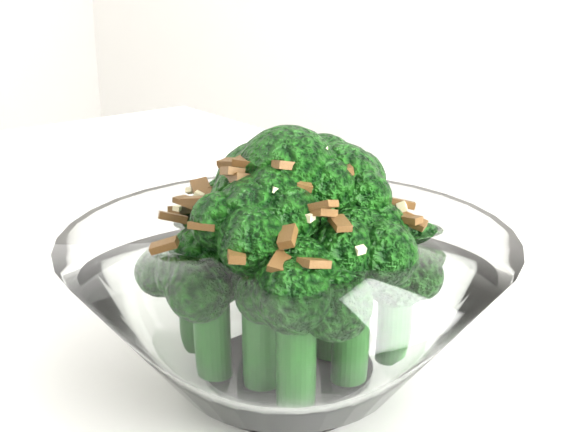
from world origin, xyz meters
The scene contains 2 objects.
table centered at (-0.09, 0.05, 0.68)m, with size 1.41×1.18×0.75m.
broccoli_dish centered at (0.05, 0.02, 0.81)m, with size 0.24×0.24×0.15m.
Camera 1 is at (0.25, -0.32, 0.99)m, focal length 50.00 mm.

